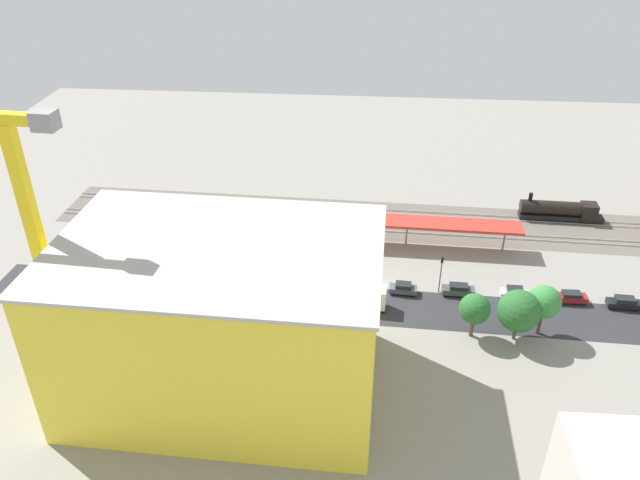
{
  "coord_description": "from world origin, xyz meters",
  "views": [
    {
      "loc": [
        2.62,
        77.77,
        54.36
      ],
      "look_at": [
        9.51,
        -1.35,
        7.29
      ],
      "focal_mm": 34.88,
      "sensor_mm": 36.0,
      "label": 1
    }
  ],
  "objects_px": {
    "parked_car_2": "(514,294)",
    "street_tree_1": "(544,302)",
    "parked_car_5": "(354,287)",
    "parked_car_4": "(403,289)",
    "tower_crane": "(25,232)",
    "box_truck_1": "(209,288)",
    "street_tree_0": "(519,311)",
    "parked_car_0": "(624,303)",
    "box_truck_0": "(354,297)",
    "traffic_light": "(441,269)",
    "locomotive": "(562,211)",
    "parked_car_1": "(571,298)",
    "parked_car_3": "(458,290)",
    "street_tree_3": "(475,309)",
    "platform_canopy_near": "(359,219)",
    "construction_building": "(223,321)"
  },
  "relations": [
    {
      "from": "parked_car_2",
      "to": "street_tree_1",
      "type": "xyz_separation_m",
      "value": [
        -1.76,
        7.97,
        4.41
      ]
    },
    {
      "from": "parked_car_2",
      "to": "parked_car_5",
      "type": "bearing_deg",
      "value": 0.89
    },
    {
      "from": "parked_car_4",
      "to": "tower_crane",
      "type": "distance_m",
      "value": 51.78
    },
    {
      "from": "box_truck_1",
      "to": "street_tree_0",
      "type": "distance_m",
      "value": 43.78
    },
    {
      "from": "parked_car_0",
      "to": "box_truck_0",
      "type": "height_order",
      "value": "box_truck_0"
    },
    {
      "from": "street_tree_0",
      "to": "parked_car_2",
      "type": "bearing_deg",
      "value": -100.18
    },
    {
      "from": "box_truck_1",
      "to": "street_tree_0",
      "type": "relative_size",
      "value": 1.27
    },
    {
      "from": "traffic_light",
      "to": "box_truck_0",
      "type": "bearing_deg",
      "value": 20.51
    },
    {
      "from": "box_truck_1",
      "to": "street_tree_1",
      "type": "xyz_separation_m",
      "value": [
        -46.76,
        4.24,
        3.62
      ]
    },
    {
      "from": "locomotive",
      "to": "box_truck_1",
      "type": "bearing_deg",
      "value": 26.82
    },
    {
      "from": "parked_car_1",
      "to": "parked_car_4",
      "type": "height_order",
      "value": "parked_car_4"
    },
    {
      "from": "parked_car_3",
      "to": "street_tree_3",
      "type": "distance_m",
      "value": 10.22
    },
    {
      "from": "parked_car_3",
      "to": "platform_canopy_near",
      "type": "bearing_deg",
      "value": -42.81
    },
    {
      "from": "street_tree_0",
      "to": "traffic_light",
      "type": "xyz_separation_m",
      "value": [
        9.28,
        -10.17,
        -0.57
      ]
    },
    {
      "from": "construction_building",
      "to": "tower_crane",
      "type": "relative_size",
      "value": 1.05
    },
    {
      "from": "platform_canopy_near",
      "to": "parked_car_3",
      "type": "bearing_deg",
      "value": 137.19
    },
    {
      "from": "platform_canopy_near",
      "to": "parked_car_2",
      "type": "bearing_deg",
      "value": 148.58
    },
    {
      "from": "parked_car_5",
      "to": "street_tree_3",
      "type": "bearing_deg",
      "value": 151.14
    },
    {
      "from": "parked_car_0",
      "to": "parked_car_3",
      "type": "relative_size",
      "value": 1.0
    },
    {
      "from": "parked_car_1",
      "to": "street_tree_3",
      "type": "xyz_separation_m",
      "value": [
        15.47,
        9.09,
        3.72
      ]
    },
    {
      "from": "platform_canopy_near",
      "to": "box_truck_1",
      "type": "relative_size",
      "value": 5.59
    },
    {
      "from": "locomotive",
      "to": "parked_car_1",
      "type": "relative_size",
      "value": 3.19
    },
    {
      "from": "construction_building",
      "to": "traffic_light",
      "type": "relative_size",
      "value": 5.78
    },
    {
      "from": "parked_car_3",
      "to": "tower_crane",
      "type": "xyz_separation_m",
      "value": [
        52.52,
        19.46,
        18.61
      ]
    },
    {
      "from": "parked_car_3",
      "to": "construction_building",
      "type": "height_order",
      "value": "construction_building"
    },
    {
      "from": "parked_car_4",
      "to": "street_tree_1",
      "type": "height_order",
      "value": "street_tree_1"
    },
    {
      "from": "construction_building",
      "to": "traffic_light",
      "type": "distance_m",
      "value": 35.51
    },
    {
      "from": "parked_car_3",
      "to": "street_tree_0",
      "type": "distance_m",
      "value": 12.25
    },
    {
      "from": "locomotive",
      "to": "parked_car_3",
      "type": "xyz_separation_m",
      "value": [
        21.02,
        25.35,
        -0.94
      ]
    },
    {
      "from": "street_tree_1",
      "to": "parked_car_5",
      "type": "bearing_deg",
      "value": -16.63
    },
    {
      "from": "street_tree_1",
      "to": "traffic_light",
      "type": "relative_size",
      "value": 1.23
    },
    {
      "from": "tower_crane",
      "to": "parked_car_0",
      "type": "bearing_deg",
      "value": -166.46
    },
    {
      "from": "parked_car_0",
      "to": "parked_car_3",
      "type": "xyz_separation_m",
      "value": [
        23.54,
        -1.15,
        0.02
      ]
    },
    {
      "from": "tower_crane",
      "to": "street_tree_0",
      "type": "bearing_deg",
      "value": -170.56
    },
    {
      "from": "parked_car_0",
      "to": "street_tree_3",
      "type": "height_order",
      "value": "street_tree_3"
    },
    {
      "from": "street_tree_0",
      "to": "tower_crane",
      "type": "bearing_deg",
      "value": 9.44
    },
    {
      "from": "parked_car_0",
      "to": "street_tree_1",
      "type": "bearing_deg",
      "value": 27.16
    },
    {
      "from": "parked_car_0",
      "to": "box_truck_1",
      "type": "xyz_separation_m",
      "value": [
        60.37,
        2.75,
        0.83
      ]
    },
    {
      "from": "box_truck_0",
      "to": "parked_car_0",
      "type": "bearing_deg",
      "value": -175.5
    },
    {
      "from": "parked_car_2",
      "to": "street_tree_3",
      "type": "bearing_deg",
      "value": 51.56
    },
    {
      "from": "platform_canopy_near",
      "to": "box_truck_0",
      "type": "xyz_separation_m",
      "value": [
        0.15,
        18.4,
        -2.7
      ]
    },
    {
      "from": "locomotive",
      "to": "street_tree_0",
      "type": "height_order",
      "value": "street_tree_0"
    },
    {
      "from": "locomotive",
      "to": "parked_car_1",
      "type": "distance_m",
      "value": 26.22
    },
    {
      "from": "parked_car_5",
      "to": "tower_crane",
      "type": "relative_size",
      "value": 0.13
    },
    {
      "from": "parked_car_2",
      "to": "parked_car_5",
      "type": "distance_m",
      "value": 23.68
    },
    {
      "from": "parked_car_0",
      "to": "tower_crane",
      "type": "height_order",
      "value": "tower_crane"
    },
    {
      "from": "box_truck_0",
      "to": "street_tree_1",
      "type": "relative_size",
      "value": 1.29
    },
    {
      "from": "parked_car_0",
      "to": "parked_car_2",
      "type": "relative_size",
      "value": 1.16
    },
    {
      "from": "parked_car_4",
      "to": "street_tree_0",
      "type": "height_order",
      "value": "street_tree_0"
    },
    {
      "from": "parked_car_5",
      "to": "street_tree_0",
      "type": "xyz_separation_m",
      "value": [
        -21.98,
        9.13,
        3.89
      ]
    }
  ]
}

